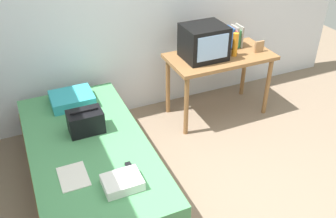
# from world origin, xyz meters

# --- Properties ---
(ground_plane) EXTENTS (8.00, 8.00, 0.00)m
(ground_plane) POSITION_xyz_m (0.00, 0.00, 0.00)
(ground_plane) COLOR #84705B
(bed) EXTENTS (1.00, 2.00, 0.50)m
(bed) POSITION_xyz_m (-0.99, 0.83, 0.25)
(bed) COLOR olive
(bed) RESTS_ON ground
(desk) EXTENTS (1.16, 0.60, 0.74)m
(desk) POSITION_xyz_m (0.66, 1.48, 0.65)
(desk) COLOR olive
(desk) RESTS_ON ground
(tv) EXTENTS (0.44, 0.39, 0.36)m
(tv) POSITION_xyz_m (0.46, 1.50, 0.92)
(tv) COLOR black
(tv) RESTS_ON desk
(water_bottle) EXTENTS (0.06, 0.06, 0.26)m
(water_bottle) POSITION_xyz_m (0.79, 1.41, 0.87)
(water_bottle) COLOR orange
(water_bottle) RESTS_ON desk
(book_row) EXTENTS (0.14, 0.17, 0.25)m
(book_row) POSITION_xyz_m (0.92, 1.62, 0.86)
(book_row) COLOR #2D5699
(book_row) RESTS_ON desk
(picture_frame) EXTENTS (0.11, 0.02, 0.13)m
(picture_frame) POSITION_xyz_m (1.09, 1.38, 0.81)
(picture_frame) COLOR #9E754C
(picture_frame) RESTS_ON desk
(pillow) EXTENTS (0.41, 0.34, 0.10)m
(pillow) POSITION_xyz_m (-0.97, 1.53, 0.56)
(pillow) COLOR #33A8B7
(pillow) RESTS_ON bed
(handbag) EXTENTS (0.30, 0.20, 0.22)m
(handbag) POSITION_xyz_m (-0.95, 1.02, 0.60)
(handbag) COLOR black
(handbag) RESTS_ON bed
(magazine) EXTENTS (0.21, 0.29, 0.01)m
(magazine) POSITION_xyz_m (-1.19, 0.49, 0.51)
(magazine) COLOR white
(magazine) RESTS_ON bed
(remote_dark) EXTENTS (0.04, 0.16, 0.02)m
(remote_dark) POSITION_xyz_m (-0.77, 0.38, 0.51)
(remote_dark) COLOR black
(remote_dark) RESTS_ON bed
(folded_towel) EXTENTS (0.28, 0.22, 0.08)m
(folded_towel) POSITION_xyz_m (-0.88, 0.24, 0.54)
(folded_towel) COLOR white
(folded_towel) RESTS_ON bed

